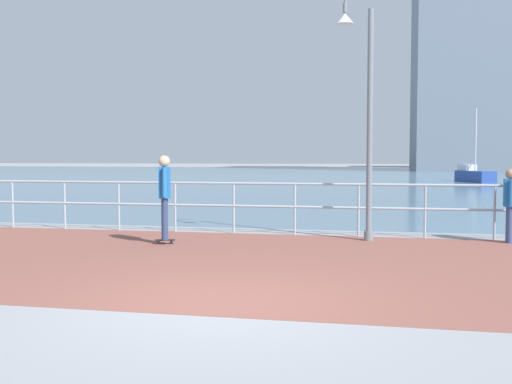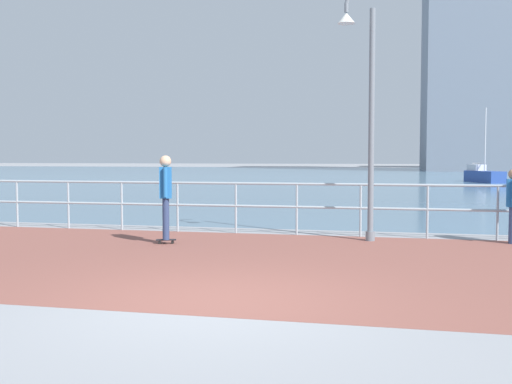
% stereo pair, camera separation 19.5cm
% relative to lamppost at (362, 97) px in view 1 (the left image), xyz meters
% --- Properties ---
extents(ground, '(220.00, 220.00, 0.00)m').
position_rel_lamppost_xyz_m(ground, '(-1.48, 34.27, -2.95)').
color(ground, gray).
extents(brick_paving, '(28.00, 7.02, 0.01)m').
position_rel_lamppost_xyz_m(brick_paving, '(-1.48, -2.86, -2.95)').
color(brick_paving, brown).
rests_on(brick_paving, ground).
extents(harbor_water, '(180.00, 88.00, 0.00)m').
position_rel_lamppost_xyz_m(harbor_water, '(-1.48, 45.65, -2.95)').
color(harbor_water, slate).
rests_on(harbor_water, ground).
extents(waterfront_railing, '(25.25, 0.06, 1.17)m').
position_rel_lamppost_xyz_m(waterfront_railing, '(-1.48, 0.65, -2.15)').
color(waterfront_railing, '#9EADB7').
rests_on(waterfront_railing, ground).
extents(lamppost, '(0.79, 0.45, 5.34)m').
position_rel_lamppost_xyz_m(lamppost, '(0.00, 0.00, 0.00)').
color(lamppost, slate).
rests_on(lamppost, ground).
extents(skateboarder, '(0.41, 0.55, 1.77)m').
position_rel_lamppost_xyz_m(skateboarder, '(-3.82, -1.27, -1.89)').
color(skateboarder, black).
rests_on(skateboarder, ground).
extents(bystander, '(0.28, 0.56, 1.50)m').
position_rel_lamppost_xyz_m(bystander, '(2.95, 0.30, -2.08)').
color(bystander, '#384C7A').
rests_on(bystander, ground).
extents(sailboat_teal, '(2.39, 3.81, 5.13)m').
position_rel_lamppost_xyz_m(sailboat_teal, '(6.82, 31.51, -2.46)').
color(sailboat_teal, '#284799').
rests_on(sailboat_teal, ground).
extents(tower_brick, '(12.25, 17.48, 35.56)m').
position_rel_lamppost_xyz_m(tower_brick, '(10.82, 70.93, 13.99)').
color(tower_brick, slate).
rests_on(tower_brick, ground).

